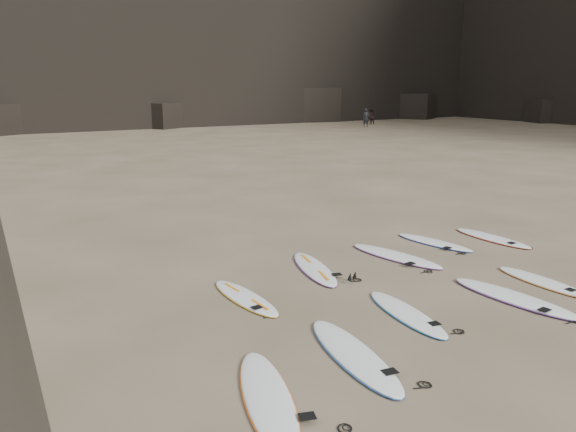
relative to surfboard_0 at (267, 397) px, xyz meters
name	(u,v)px	position (x,y,z in m)	size (l,w,h in m)	color
ground	(438,311)	(4.29, 1.17, -0.05)	(240.00, 240.00, 0.00)	#897559
surfboard_0	(267,397)	(0.00, 0.00, 0.00)	(0.64, 2.68, 0.10)	white
surfboard_1	(354,354)	(1.77, 0.43, 0.00)	(0.67, 2.79, 0.10)	white
surfboard_2	(406,313)	(3.60, 1.30, -0.01)	(0.57, 2.39, 0.09)	white
surfboard_3	(514,297)	(6.01, 0.84, 0.00)	(0.67, 2.79, 0.10)	white
surfboard_4	(543,282)	(7.34, 1.17, -0.01)	(0.56, 2.32, 0.08)	white
surfboard_5	(245,297)	(1.28, 3.50, -0.01)	(0.56, 2.34, 0.08)	white
surfboard_6	(314,268)	(3.44, 4.34, 0.00)	(0.61, 2.55, 0.09)	white
surfboard_7	(396,256)	(5.73, 4.18, 0.00)	(0.65, 2.70, 0.10)	white
surfboard_8	(434,242)	(7.43, 4.63, -0.01)	(0.56, 2.33, 0.08)	white
surfboard_9	(492,238)	(9.15, 4.17, 0.00)	(0.59, 2.46, 0.09)	white
person_a	(366,118)	(29.74, 37.56, 0.83)	(0.64, 0.42, 1.76)	black
person_b	(371,116)	(32.35, 40.23, 0.73)	(0.76, 0.59, 1.56)	black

